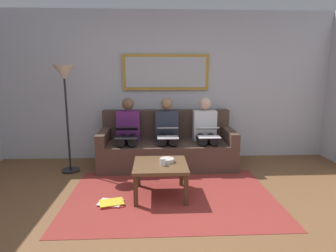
{
  "coord_description": "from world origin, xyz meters",
  "views": [
    {
      "loc": [
        0.2,
        2.5,
        1.57
      ],
      "look_at": [
        0.0,
        -1.7,
        0.75
      ],
      "focal_mm": 30.18,
      "sensor_mm": 36.0,
      "label": 1
    }
  ],
  "objects_px": {
    "coffee_table": "(160,168)",
    "laptop_black": "(127,133)",
    "laptop_silver": "(168,132)",
    "magazine_stack": "(111,203)",
    "bowl": "(167,160)",
    "cup": "(163,162)",
    "person_right": "(128,131)",
    "standing_lamp": "(65,85)",
    "framed_mirror": "(166,72)",
    "laptop_white": "(208,132)",
    "couch": "(167,147)",
    "person_left": "(205,130)",
    "person_middle": "(167,130)"
  },
  "relations": [
    {
      "from": "cup",
      "to": "laptop_white",
      "type": "distance_m",
      "value": 1.24
    },
    {
      "from": "cup",
      "to": "coffee_table",
      "type": "bearing_deg",
      "value": -67.09
    },
    {
      "from": "laptop_black",
      "to": "framed_mirror",
      "type": "bearing_deg",
      "value": -132.83
    },
    {
      "from": "cup",
      "to": "magazine_stack",
      "type": "relative_size",
      "value": 0.27
    },
    {
      "from": "person_left",
      "to": "person_middle",
      "type": "xyz_separation_m",
      "value": [
        0.64,
        0.0,
        0.0
      ]
    },
    {
      "from": "coffee_table",
      "to": "laptop_black",
      "type": "bearing_deg",
      "value": -61.12
    },
    {
      "from": "cup",
      "to": "person_right",
      "type": "distance_m",
      "value": 1.33
    },
    {
      "from": "magazine_stack",
      "to": "person_right",
      "type": "bearing_deg",
      "value": -93.68
    },
    {
      "from": "framed_mirror",
      "to": "laptop_black",
      "type": "bearing_deg",
      "value": 47.17
    },
    {
      "from": "cup",
      "to": "laptop_black",
      "type": "relative_size",
      "value": 0.24
    },
    {
      "from": "coffee_table",
      "to": "magazine_stack",
      "type": "height_order",
      "value": "coffee_table"
    },
    {
      "from": "couch",
      "to": "laptop_black",
      "type": "height_order",
      "value": "couch"
    },
    {
      "from": "laptop_black",
      "to": "cup",
      "type": "bearing_deg",
      "value": 118.51
    },
    {
      "from": "laptop_silver",
      "to": "magazine_stack",
      "type": "bearing_deg",
      "value": 57.55
    },
    {
      "from": "laptop_white",
      "to": "laptop_black",
      "type": "xyz_separation_m",
      "value": [
        1.28,
        -0.01,
        0.0
      ]
    },
    {
      "from": "laptop_silver",
      "to": "magazine_stack",
      "type": "relative_size",
      "value": 1.11
    },
    {
      "from": "person_right",
      "to": "standing_lamp",
      "type": "distance_m",
      "value": 1.2
    },
    {
      "from": "laptop_white",
      "to": "standing_lamp",
      "type": "relative_size",
      "value": 0.21
    },
    {
      "from": "laptop_white",
      "to": "person_middle",
      "type": "height_order",
      "value": "person_middle"
    },
    {
      "from": "bowl",
      "to": "laptop_white",
      "type": "relative_size",
      "value": 0.53
    },
    {
      "from": "laptop_white",
      "to": "person_right",
      "type": "bearing_deg",
      "value": -10.7
    },
    {
      "from": "couch",
      "to": "coffee_table",
      "type": "xyz_separation_m",
      "value": [
        0.14,
        1.22,
        0.05
      ]
    },
    {
      "from": "framed_mirror",
      "to": "person_middle",
      "type": "xyz_separation_m",
      "value": [
        0.0,
        0.46,
        -0.94
      ]
    },
    {
      "from": "person_left",
      "to": "standing_lamp",
      "type": "distance_m",
      "value": 2.33
    },
    {
      "from": "person_left",
      "to": "laptop_silver",
      "type": "xyz_separation_m",
      "value": [
        0.64,
        0.24,
        0.02
      ]
    },
    {
      "from": "person_right",
      "to": "laptop_black",
      "type": "xyz_separation_m",
      "value": [
        0.0,
        0.23,
        0.02
      ]
    },
    {
      "from": "bowl",
      "to": "laptop_black",
      "type": "relative_size",
      "value": 0.49
    },
    {
      "from": "laptop_silver",
      "to": "standing_lamp",
      "type": "xyz_separation_m",
      "value": [
        1.55,
        -0.04,
        0.74
      ]
    },
    {
      "from": "person_middle",
      "to": "person_right",
      "type": "relative_size",
      "value": 1.0
    },
    {
      "from": "coffee_table",
      "to": "laptop_black",
      "type": "distance_m",
      "value": 1.08
    },
    {
      "from": "bowl",
      "to": "person_left",
      "type": "relative_size",
      "value": 0.16
    },
    {
      "from": "bowl",
      "to": "cup",
      "type": "bearing_deg",
      "value": 64.45
    },
    {
      "from": "bowl",
      "to": "person_right",
      "type": "relative_size",
      "value": 0.16
    },
    {
      "from": "standing_lamp",
      "to": "cup",
      "type": "bearing_deg",
      "value": 144.89
    },
    {
      "from": "bowl",
      "to": "magazine_stack",
      "type": "distance_m",
      "value": 0.86
    },
    {
      "from": "laptop_white",
      "to": "standing_lamp",
      "type": "distance_m",
      "value": 2.31
    },
    {
      "from": "couch",
      "to": "magazine_stack",
      "type": "bearing_deg",
      "value": 63.41
    },
    {
      "from": "couch",
      "to": "person_left",
      "type": "xyz_separation_m",
      "value": [
        -0.64,
        0.07,
        0.3
      ]
    },
    {
      "from": "bowl",
      "to": "laptop_black",
      "type": "bearing_deg",
      "value": -55.37
    },
    {
      "from": "laptop_white",
      "to": "person_middle",
      "type": "distance_m",
      "value": 0.68
    },
    {
      "from": "cup",
      "to": "person_middle",
      "type": "distance_m",
      "value": 1.23
    },
    {
      "from": "magazine_stack",
      "to": "laptop_white",
      "type": "bearing_deg",
      "value": -140.06
    },
    {
      "from": "cup",
      "to": "person_right",
      "type": "relative_size",
      "value": 0.08
    },
    {
      "from": "coffee_table",
      "to": "laptop_black",
      "type": "height_order",
      "value": "laptop_black"
    },
    {
      "from": "person_left",
      "to": "laptop_white",
      "type": "height_order",
      "value": "person_left"
    },
    {
      "from": "coffee_table",
      "to": "person_right",
      "type": "bearing_deg",
      "value": -66.27
    },
    {
      "from": "laptop_silver",
      "to": "framed_mirror",
      "type": "bearing_deg",
      "value": -90.0
    },
    {
      "from": "coffee_table",
      "to": "cup",
      "type": "bearing_deg",
      "value": 112.91
    },
    {
      "from": "couch",
      "to": "laptop_silver",
      "type": "relative_size",
      "value": 5.93
    },
    {
      "from": "couch",
      "to": "framed_mirror",
      "type": "distance_m",
      "value": 1.3
    }
  ]
}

